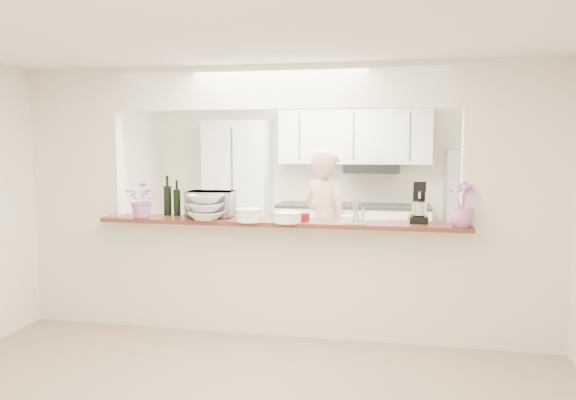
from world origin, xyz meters
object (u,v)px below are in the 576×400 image
(refrigerator, at_px, (474,214))
(stand_mixer, at_px, (419,204))
(toaster_oven, at_px, (211,204))
(person, at_px, (326,228))

(refrigerator, relative_size, stand_mixer, 4.56)
(toaster_oven, xyz_separation_m, person, (0.99, 0.96, -0.35))
(refrigerator, relative_size, person, 0.99)
(stand_mixer, bearing_deg, toaster_oven, -179.63)
(person, bearing_deg, toaster_oven, 79.58)
(stand_mixer, height_order, person, person)
(stand_mixer, bearing_deg, refrigerator, 72.82)
(toaster_oven, distance_m, stand_mixer, 1.95)
(toaster_oven, height_order, person, person)
(refrigerator, height_order, stand_mixer, refrigerator)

